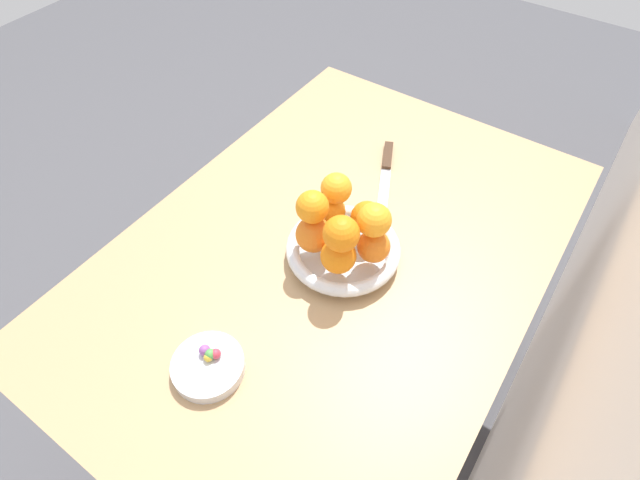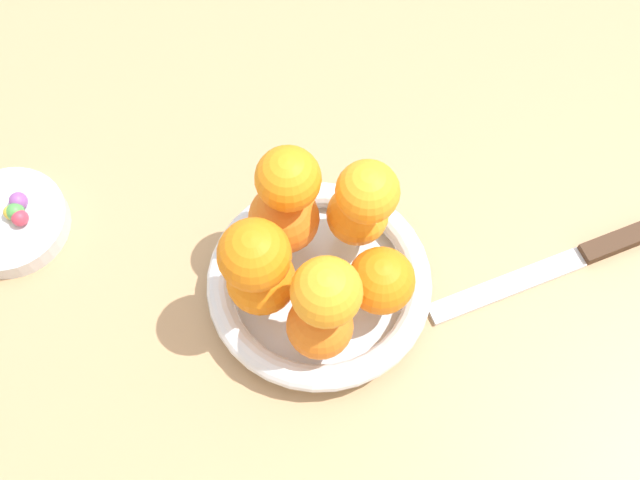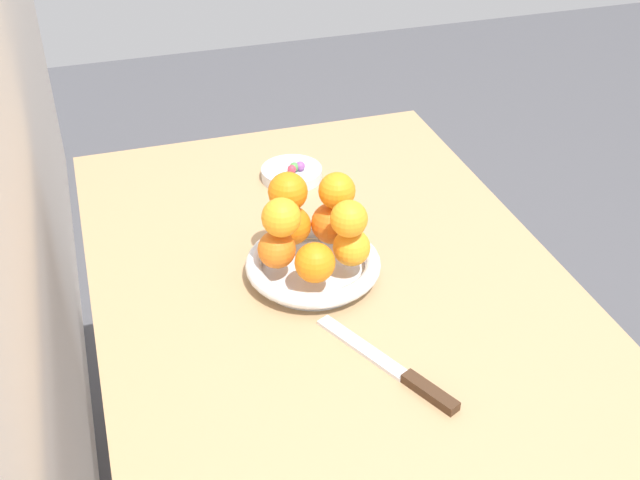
{
  "view_description": "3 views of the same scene",
  "coord_description": "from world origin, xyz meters",
  "px_view_note": "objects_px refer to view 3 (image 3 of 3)",
  "views": [
    {
      "loc": [
        0.53,
        0.33,
        1.51
      ],
      "look_at": [
        0.05,
        -0.0,
        0.81
      ],
      "focal_mm": 28.0,
      "sensor_mm": 36.0,
      "label": 1
    },
    {
      "loc": [
        -0.01,
        0.33,
        1.49
      ],
      "look_at": [
        0.01,
        0.01,
        0.83
      ],
      "focal_mm": 45.0,
      "sensor_mm": 36.0,
      "label": 2
    },
    {
      "loc": [
        -1.0,
        0.33,
        1.53
      ],
      "look_at": [
        0.01,
        0.01,
        0.81
      ],
      "focal_mm": 45.0,
      "sensor_mm": 36.0,
      "label": 3
    }
  ],
  "objects_px": {
    "orange_3": "(352,247)",
    "fruit_bowl": "(313,266)",
    "candy_ball_3": "(292,169)",
    "orange_1": "(277,249)",
    "candy_ball_0": "(293,167)",
    "orange_4": "(332,223)",
    "candy_ball_1": "(300,166)",
    "orange_6": "(288,192)",
    "candy_dish": "(292,173)",
    "knife": "(397,370)",
    "orange_2": "(315,263)",
    "dining_table": "(330,319)",
    "candy_ball_2": "(294,167)",
    "orange_8": "(349,219)",
    "orange_0": "(292,226)",
    "orange_5": "(337,191)",
    "orange_7": "(282,218)"
  },
  "relations": [
    {
      "from": "candy_dish",
      "to": "candy_ball_3",
      "type": "distance_m",
      "value": 0.03
    },
    {
      "from": "orange_2",
      "to": "orange_5",
      "type": "relative_size",
      "value": 1.06
    },
    {
      "from": "dining_table",
      "to": "candy_ball_0",
      "type": "height_order",
      "value": "candy_ball_0"
    },
    {
      "from": "orange_4",
      "to": "candy_ball_1",
      "type": "xyz_separation_m",
      "value": [
        0.27,
        -0.03,
        -0.04
      ]
    },
    {
      "from": "orange_0",
      "to": "orange_3",
      "type": "xyz_separation_m",
      "value": [
        -0.09,
        -0.07,
        -0.0
      ]
    },
    {
      "from": "dining_table",
      "to": "fruit_bowl",
      "type": "distance_m",
      "value": 0.11
    },
    {
      "from": "orange_5",
      "to": "orange_1",
      "type": "bearing_deg",
      "value": 107.39
    },
    {
      "from": "fruit_bowl",
      "to": "orange_0",
      "type": "bearing_deg",
      "value": 21.92
    },
    {
      "from": "orange_3",
      "to": "orange_4",
      "type": "xyz_separation_m",
      "value": [
        0.07,
        0.01,
        0.0
      ]
    },
    {
      "from": "dining_table",
      "to": "fruit_bowl",
      "type": "height_order",
      "value": "fruit_bowl"
    },
    {
      "from": "candy_ball_0",
      "to": "knife",
      "type": "height_order",
      "value": "candy_ball_0"
    },
    {
      "from": "orange_3",
      "to": "orange_8",
      "type": "relative_size",
      "value": 1.03
    },
    {
      "from": "candy_dish",
      "to": "orange_1",
      "type": "relative_size",
      "value": 1.96
    },
    {
      "from": "candy_ball_0",
      "to": "orange_0",
      "type": "bearing_deg",
      "value": 163.74
    },
    {
      "from": "candy_dish",
      "to": "orange_5",
      "type": "height_order",
      "value": "orange_5"
    },
    {
      "from": "fruit_bowl",
      "to": "candy_ball_3",
      "type": "bearing_deg",
      "value": -9.33
    },
    {
      "from": "orange_5",
      "to": "candy_ball_0",
      "type": "distance_m",
      "value": 0.31
    },
    {
      "from": "fruit_bowl",
      "to": "knife",
      "type": "distance_m",
      "value": 0.25
    },
    {
      "from": "orange_7",
      "to": "knife",
      "type": "distance_m",
      "value": 0.29
    },
    {
      "from": "fruit_bowl",
      "to": "orange_5",
      "type": "relative_size",
      "value": 3.68
    },
    {
      "from": "orange_8",
      "to": "candy_dish",
      "type": "bearing_deg",
      "value": -1.43
    },
    {
      "from": "fruit_bowl",
      "to": "orange_7",
      "type": "distance_m",
      "value": 0.12
    },
    {
      "from": "candy_dish",
      "to": "orange_5",
      "type": "relative_size",
      "value": 2.0
    },
    {
      "from": "candy_ball_0",
      "to": "candy_ball_2",
      "type": "relative_size",
      "value": 0.82
    },
    {
      "from": "orange_1",
      "to": "orange_2",
      "type": "xyz_separation_m",
      "value": [
        -0.05,
        -0.05,
        0.0
      ]
    },
    {
      "from": "orange_6",
      "to": "orange_1",
      "type": "bearing_deg",
      "value": 148.22
    },
    {
      "from": "candy_ball_2",
      "to": "candy_ball_3",
      "type": "distance_m",
      "value": 0.01
    },
    {
      "from": "candy_dish",
      "to": "orange_7",
      "type": "xyz_separation_m",
      "value": [
        -0.33,
        0.11,
        0.12
      ]
    },
    {
      "from": "orange_0",
      "to": "orange_6",
      "type": "distance_m",
      "value": 0.06
    },
    {
      "from": "orange_3",
      "to": "fruit_bowl",
      "type": "bearing_deg",
      "value": 57.92
    },
    {
      "from": "dining_table",
      "to": "orange_8",
      "type": "bearing_deg",
      "value": -148.6
    },
    {
      "from": "orange_8",
      "to": "candy_ball_3",
      "type": "relative_size",
      "value": 3.38
    },
    {
      "from": "fruit_bowl",
      "to": "orange_3",
      "type": "distance_m",
      "value": 0.08
    },
    {
      "from": "orange_1",
      "to": "candy_ball_0",
      "type": "xyz_separation_m",
      "value": [
        0.32,
        -0.12,
        -0.04
      ]
    },
    {
      "from": "candy_ball_1",
      "to": "orange_5",
      "type": "bearing_deg",
      "value": 176.04
    },
    {
      "from": "candy_ball_0",
      "to": "candy_dish",
      "type": "bearing_deg",
      "value": 15.77
    },
    {
      "from": "orange_6",
      "to": "orange_3",
      "type": "bearing_deg",
      "value": -137.72
    },
    {
      "from": "orange_0",
      "to": "orange_6",
      "type": "bearing_deg",
      "value": 74.08
    },
    {
      "from": "orange_1",
      "to": "orange_3",
      "type": "height_order",
      "value": "same"
    },
    {
      "from": "orange_4",
      "to": "candy_ball_3",
      "type": "bearing_deg",
      "value": -1.48
    },
    {
      "from": "fruit_bowl",
      "to": "orange_3",
      "type": "height_order",
      "value": "orange_3"
    },
    {
      "from": "candy_dish",
      "to": "orange_1",
      "type": "height_order",
      "value": "orange_1"
    },
    {
      "from": "candy_ball_2",
      "to": "knife",
      "type": "height_order",
      "value": "candy_ball_2"
    },
    {
      "from": "orange_6",
      "to": "orange_8",
      "type": "height_order",
      "value": "orange_6"
    },
    {
      "from": "candy_ball_0",
      "to": "dining_table",
      "type": "bearing_deg",
      "value": 174.75
    },
    {
      "from": "orange_5",
      "to": "candy_ball_2",
      "type": "xyz_separation_m",
      "value": [
        0.28,
        -0.01,
        -0.11
      ]
    },
    {
      "from": "orange_3",
      "to": "orange_8",
      "type": "distance_m",
      "value": 0.06
    },
    {
      "from": "orange_1",
      "to": "orange_4",
      "type": "bearing_deg",
      "value": -68.81
    },
    {
      "from": "candy_ball_0",
      "to": "candy_ball_1",
      "type": "distance_m",
      "value": 0.01
    },
    {
      "from": "knife",
      "to": "orange_2",
      "type": "bearing_deg",
      "value": 17.49
    }
  ]
}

